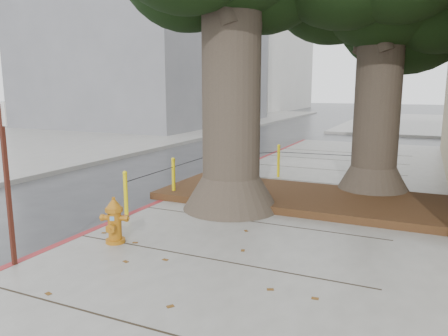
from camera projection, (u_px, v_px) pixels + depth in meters
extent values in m
plane|color=#28282B|center=(179.00, 262.00, 6.83)|extent=(140.00, 140.00, 0.00)
cube|color=slate|center=(37.00, 141.00, 21.50)|extent=(14.00, 60.00, 0.15)
cube|color=maroon|center=(159.00, 205.00, 9.87)|extent=(0.14, 26.00, 0.16)
cube|color=black|center=(301.00, 198.00, 9.90)|extent=(6.40, 2.60, 0.16)
cube|color=slate|center=(153.00, 41.00, 31.54)|extent=(12.00, 16.00, 12.00)
cube|color=silver|center=(246.00, 47.00, 52.63)|extent=(12.00, 18.00, 15.00)
cone|color=#4C3F33|center=(231.00, 192.00, 9.27)|extent=(2.04, 2.04, 0.70)
cylinder|color=#4C3F33|center=(231.00, 95.00, 8.90)|extent=(1.20, 1.20, 4.22)
cone|color=#4C3F33|center=(372.00, 180.00, 10.43)|extent=(1.77, 1.77, 0.70)
cylinder|color=#4C3F33|center=(377.00, 104.00, 10.10)|extent=(1.04, 1.04, 3.84)
cylinder|color=#D9C10C|center=(126.00, 196.00, 8.57)|extent=(0.08, 0.08, 0.90)
sphere|color=#D9C10C|center=(125.00, 173.00, 8.49)|extent=(0.09, 0.09, 0.09)
cylinder|color=#D9C10C|center=(174.00, 178.00, 10.18)|extent=(0.08, 0.08, 0.90)
sphere|color=#D9C10C|center=(173.00, 159.00, 10.09)|extent=(0.09, 0.09, 0.09)
cylinder|color=#D9C10C|center=(208.00, 166.00, 11.78)|extent=(0.08, 0.08, 0.90)
sphere|color=#D9C10C|center=(208.00, 149.00, 11.70)|extent=(0.09, 0.09, 0.09)
cylinder|color=#D9C10C|center=(278.00, 161.00, 12.51)|extent=(0.08, 0.08, 0.90)
sphere|color=#D9C10C|center=(279.00, 146.00, 12.42)|extent=(0.09, 0.09, 0.09)
cylinder|color=#D9C10C|center=(359.00, 166.00, 11.78)|extent=(0.08, 0.08, 0.90)
sphere|color=#D9C10C|center=(360.00, 149.00, 11.70)|extent=(0.09, 0.09, 0.09)
cylinder|color=black|center=(151.00, 174.00, 9.32)|extent=(0.02, 1.80, 0.02)
cylinder|color=black|center=(192.00, 161.00, 10.93)|extent=(0.02, 1.80, 0.02)
cylinder|color=black|center=(244.00, 154.00, 12.09)|extent=(1.51, 1.51, 0.02)
cylinder|color=black|center=(318.00, 154.00, 12.09)|extent=(2.20, 0.22, 0.02)
cylinder|color=#B16712|center=(116.00, 241.00, 7.26)|extent=(0.41, 0.41, 0.06)
cylinder|color=#B16712|center=(115.00, 225.00, 7.21)|extent=(0.28, 0.28, 0.51)
cylinder|color=#B16712|center=(114.00, 210.00, 7.16)|extent=(0.37, 0.37, 0.07)
cone|color=#B16712|center=(114.00, 204.00, 7.15)|extent=(0.35, 0.35, 0.14)
cylinder|color=#B16712|center=(114.00, 199.00, 7.13)|extent=(0.07, 0.07, 0.05)
cylinder|color=#B16712|center=(107.00, 218.00, 7.20)|extent=(0.16, 0.13, 0.09)
cylinder|color=#B16712|center=(122.00, 218.00, 7.18)|extent=(0.16, 0.13, 0.09)
cylinder|color=#B16712|center=(112.00, 227.00, 7.09)|extent=(0.17, 0.18, 0.13)
cube|color=#5999D8|center=(112.00, 219.00, 7.08)|extent=(0.07, 0.03, 0.07)
cube|color=#471911|center=(8.00, 187.00, 6.15)|extent=(0.06, 0.06, 2.32)
cube|color=silver|center=(1.00, 114.00, 5.97)|extent=(0.23, 0.05, 0.33)
imported|color=black|center=(159.00, 121.00, 27.53)|extent=(1.88, 4.02, 1.14)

